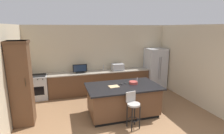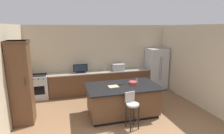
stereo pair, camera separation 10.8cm
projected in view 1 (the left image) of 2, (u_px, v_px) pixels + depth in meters
name	position (u px, v px, depth m)	size (l,w,h in m)	color
wall_back	(99.00, 58.00, 7.52)	(6.35, 0.12, 2.75)	beige
wall_left	(8.00, 76.00, 4.79)	(0.12, 4.47, 2.75)	beige
wall_right	(191.00, 64.00, 6.44)	(0.12, 4.47, 2.75)	beige
counter_back	(101.00, 82.00, 7.36)	(4.11, 0.62, 0.90)	brown
kitchen_island	(123.00, 100.00, 5.48)	(2.21, 1.29, 0.93)	black
refrigerator	(155.00, 68.00, 7.89)	(0.83, 0.76, 1.76)	#B7BABF
range_oven	(37.00, 87.00, 6.68)	(0.76, 0.63, 0.92)	#B7BABF
cabinet_tower	(21.00, 82.00, 4.79)	(0.56, 0.59, 2.33)	brown
microwave	(118.00, 67.00, 7.43)	(0.48, 0.36, 0.27)	#B7BABF
tv_monitor	(80.00, 69.00, 6.95)	(0.56, 0.16, 0.35)	black
sink_faucet_back	(103.00, 68.00, 7.37)	(0.02, 0.02, 0.24)	#B2B2B7
sink_faucet_island	(137.00, 81.00, 5.49)	(0.02, 0.02, 0.22)	#B2B2B7
bar_stool_center	(133.00, 107.00, 4.72)	(0.34, 0.36, 0.98)	gray
fruit_bowl	(133.00, 83.00, 5.56)	(0.27, 0.27, 0.07)	#993833
cell_phone	(121.00, 84.00, 5.49)	(0.07, 0.15, 0.01)	black
tv_remote	(125.00, 83.00, 5.59)	(0.04, 0.17, 0.02)	black
cutting_board	(114.00, 87.00, 5.28)	(0.30, 0.24, 0.02)	tan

